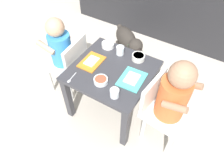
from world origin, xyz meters
TOP-DOWN VIEW (x-y plane):
  - ground_plane at (0.00, 0.00)m, footprint 7.00×7.00m
  - dining_table at (0.00, 0.00)m, footprint 0.54×0.52m
  - seated_child_left at (-0.43, -0.01)m, footprint 0.30×0.30m
  - seated_child_right at (0.43, -0.04)m, footprint 0.31×0.31m
  - dog at (-0.19, 0.60)m, footprint 0.40×0.33m
  - food_tray_left at (-0.16, -0.01)m, footprint 0.13×0.18m
  - food_tray_right at (0.16, -0.01)m, footprint 0.16×0.20m
  - water_cup_left at (-0.03, 0.17)m, footprint 0.06×0.06m
  - water_cup_right at (0.13, -0.19)m, footprint 0.06×0.06m
  - veggie_bowl_near at (-0.00, -0.14)m, footprint 0.09×0.09m
  - veggie_bowl_far at (-0.15, 0.19)m, footprint 0.09×0.09m
  - cereal_bowl_left_side at (0.10, 0.18)m, footprint 0.09×0.09m
  - spoon_by_left_tray at (-0.18, -0.21)m, footprint 0.02×0.10m

SIDE VIEW (x-z plane):
  - ground_plane at x=0.00m, z-range 0.00..0.00m
  - dog at x=-0.19m, z-range 0.05..0.37m
  - dining_table at x=0.00m, z-range 0.13..0.56m
  - seated_child_left at x=-0.43m, z-range 0.09..0.76m
  - spoon_by_left_tray at x=-0.18m, z-range 0.43..0.43m
  - food_tray_left at x=-0.16m, z-range 0.42..0.44m
  - food_tray_right at x=0.16m, z-range 0.42..0.44m
  - veggie_bowl_near at x=0.00m, z-range 0.43..0.46m
  - veggie_bowl_far at x=-0.15m, z-range 0.43..0.46m
  - cereal_bowl_left_side at x=0.10m, z-range 0.43..0.47m
  - water_cup_right at x=0.13m, z-range 0.42..0.48m
  - water_cup_left at x=-0.03m, z-range 0.42..0.48m
  - seated_child_right at x=0.43m, z-range 0.09..0.82m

